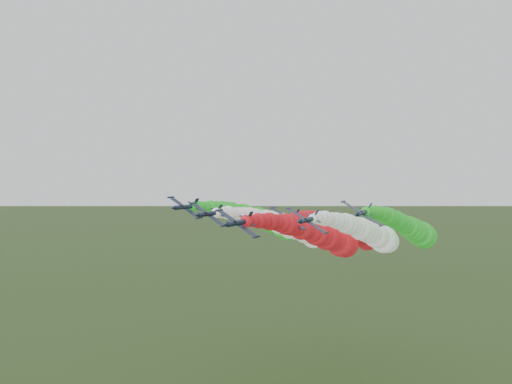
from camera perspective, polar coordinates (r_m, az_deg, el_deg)
jet_lead at (r=123.31m, az=7.47°, el=-4.97°), size 13.37×60.32×15.51m
jet_inner_left at (r=137.50m, az=3.86°, el=-4.05°), size 13.48×60.42×15.61m
jet_inner_right at (r=132.66m, az=12.72°, el=-4.58°), size 13.12×60.07×15.26m
jet_outer_left at (r=144.99m, az=1.35°, el=-3.39°), size 13.12×59.98×15.18m
jet_outer_right at (r=137.81m, az=17.18°, el=-3.98°), size 13.41×60.35×15.54m
jet_trail at (r=145.51m, az=10.47°, el=-4.28°), size 13.66×60.60×15.79m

